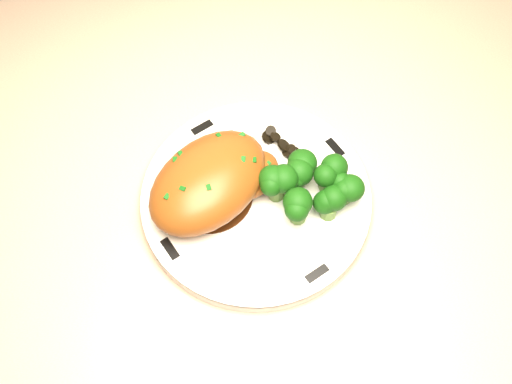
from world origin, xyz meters
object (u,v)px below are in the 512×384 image
object	(u,v)px
plate	(256,200)
broccoli_florets	(313,189)
counter	(451,229)
chicken_breast	(213,181)

from	to	relation	value
plate	broccoli_florets	bearing A→B (deg)	-19.33
counter	plate	world-z (taller)	counter
chicken_breast	broccoli_florets	distance (m)	0.10
chicken_breast	broccoli_florets	bearing A→B (deg)	-51.13
broccoli_florets	counter	bearing A→B (deg)	15.85
plate	chicken_breast	distance (m)	0.06
chicken_breast	broccoli_florets	size ratio (longest dim) A/B	1.83
counter	chicken_breast	xyz separation A→B (m)	(-0.45, -0.06, 0.52)
counter	plate	xyz separation A→B (m)	(-0.41, -0.08, 0.48)
counter	chicken_breast	distance (m)	0.69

